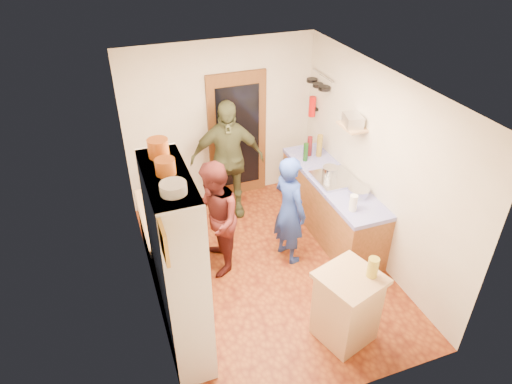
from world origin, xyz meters
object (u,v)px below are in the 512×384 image
hutch_body (178,268)px  island_base (346,308)px  person_hob (292,210)px  right_counter_base (330,206)px  person_back (228,160)px  person_left (216,218)px

hutch_body → island_base: size_ratio=2.56×
hutch_body → person_hob: hutch_body is taller
right_counter_base → island_base: bearing=-113.1°
island_base → person_hob: bearing=90.2°
island_base → person_back: bearing=99.6°
hutch_body → person_left: 1.34m
person_left → person_back: bearing=162.4°
hutch_body → person_back: (1.23, 2.26, -0.15)m
hutch_body → person_back: bearing=61.4°
island_base → person_back: size_ratio=0.45×
hutch_body → right_counter_base: hutch_body is taller
person_hob → person_back: person_back is taller
hutch_body → person_left: size_ratio=1.37×
right_counter_base → person_left: size_ratio=1.37×
hutch_body → person_back: 2.58m
hutch_body → person_hob: 1.97m
hutch_body → island_base: bearing=-17.9°
person_hob → person_back: 1.41m
hutch_body → person_left: (0.70, 1.10, -0.30)m
hutch_body → right_counter_base: bearing=27.5°
person_left → person_back: person_back is taller
right_counter_base → island_base: island_base is taller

